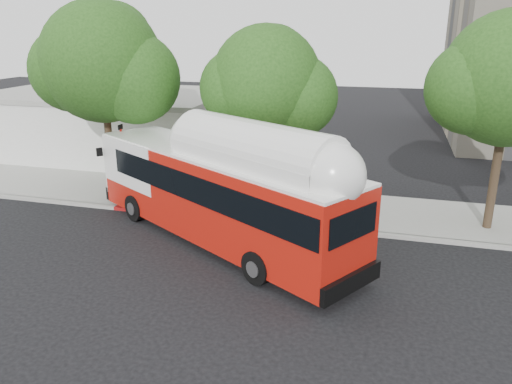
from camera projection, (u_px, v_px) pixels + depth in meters
ground at (252, 263)px, 18.69m from camera, size 120.00×120.00×0.00m
sidewalk at (287, 205)px, 24.62m from camera, size 60.00×5.00×0.15m
curb_strip at (276, 224)px, 22.24m from camera, size 60.00×0.30×0.15m
red_curb_segment at (212, 217)px, 22.99m from camera, size 10.00×0.32×0.16m
street_tree_left at (112, 67)px, 23.83m from camera, size 6.67×5.80×9.74m
street_tree_mid at (275, 86)px, 22.53m from camera, size 5.75×5.00×8.62m
low_commercial_bldg at (111, 123)px, 34.33m from camera, size 16.20×10.20×4.25m
transit_bus at (219, 196)px, 20.02m from camera, size 13.52×9.63×4.25m
signal_pole at (124, 165)px, 24.21m from camera, size 0.11×0.38×4.04m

